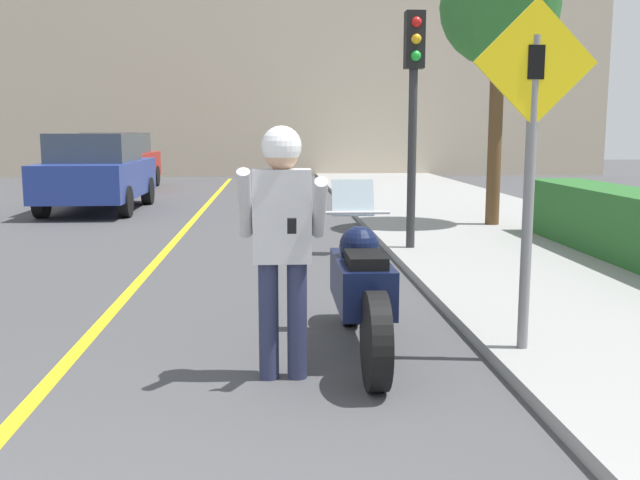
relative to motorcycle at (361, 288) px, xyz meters
name	(u,v)px	position (x,y,z in m)	size (l,w,h in m)	color
road_center_line	(136,285)	(-2.26, 2.62, -0.52)	(0.12, 36.00, 0.01)	yellow
building_backdrop	(247,83)	(-1.66, 22.62, 3.01)	(28.00, 1.20, 7.06)	beige
motorcycle	(361,288)	(0.00, 0.00, 0.00)	(0.62, 2.33, 1.32)	black
person_biker	(282,225)	(-0.62, -0.57, 0.57)	(0.59, 0.48, 1.77)	#282D4C
crossing_sign	(531,143)	(1.20, -0.31, 1.13)	(0.91, 0.08, 2.57)	slate
traffic_light	(414,84)	(1.25, 4.41, 1.85)	(0.26, 0.30, 3.23)	#2D2D30
street_tree	(500,9)	(3.17, 6.83, 3.26)	(2.02, 2.02, 4.73)	brown
parked_car_blue	(97,172)	(-4.50, 10.35, 0.33)	(1.88, 4.20, 1.68)	black
parked_car_red	(119,161)	(-5.25, 16.07, 0.33)	(1.88, 4.20, 1.68)	black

